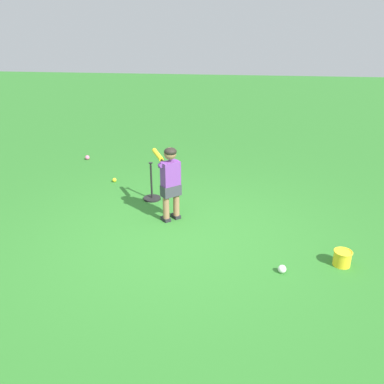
# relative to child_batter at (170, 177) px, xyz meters

# --- Properties ---
(ground_plane) EXTENTS (40.00, 40.00, 0.00)m
(ground_plane) POSITION_rel_child_batter_xyz_m (0.56, 0.24, -0.65)
(ground_plane) COLOR #2D7528
(child_batter) EXTENTS (0.71, 0.53, 1.08)m
(child_batter) POSITION_rel_child_batter_xyz_m (0.00, 0.00, 0.00)
(child_batter) COLOR #232328
(child_batter) RESTS_ON ground
(play_ball_midfield) EXTENTS (0.07, 0.07, 0.07)m
(play_ball_midfield) POSITION_rel_child_batter_xyz_m (-1.31, -1.29, -0.61)
(play_ball_midfield) COLOR yellow
(play_ball_midfield) RESTS_ON ground
(play_ball_center_lawn) EXTENTS (0.09, 0.09, 0.09)m
(play_ball_center_lawn) POSITION_rel_child_batter_xyz_m (1.16, 1.51, -0.60)
(play_ball_center_lawn) COLOR white
(play_ball_center_lawn) RESTS_ON ground
(play_ball_near_batter) EXTENTS (0.09, 0.09, 0.09)m
(play_ball_near_batter) POSITION_rel_child_batter_xyz_m (-2.50, -2.27, -0.60)
(play_ball_near_batter) COLOR pink
(play_ball_near_batter) RESTS_ON ground
(batting_tee) EXTENTS (0.28, 0.28, 0.62)m
(batting_tee) POSITION_rel_child_batter_xyz_m (-0.65, -0.43, -0.55)
(batting_tee) COLOR black
(batting_tee) RESTS_ON ground
(toy_bucket) EXTENTS (0.22, 0.22, 0.19)m
(toy_bucket) POSITION_rel_child_batter_xyz_m (0.91, 2.21, -0.55)
(toy_bucket) COLOR yellow
(toy_bucket) RESTS_ON ground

